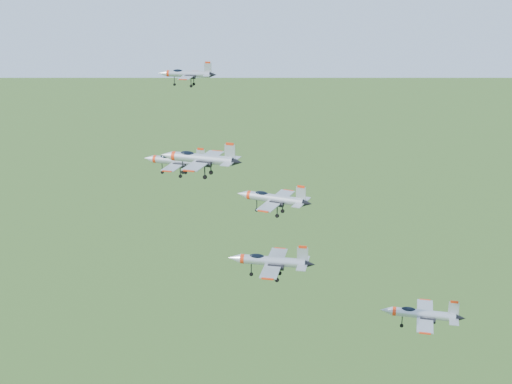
% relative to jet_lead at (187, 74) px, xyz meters
% --- Properties ---
extents(jet_lead, '(11.27, 9.44, 3.02)m').
position_rel_jet_lead_xyz_m(jet_lead, '(0.00, 0.00, 0.00)').
color(jet_lead, '#A1A6AD').
extents(jet_left_high, '(12.47, 10.27, 3.34)m').
position_rel_jet_lead_xyz_m(jet_left_high, '(4.83, -15.73, -12.17)').
color(jet_left_high, '#A1A6AD').
extents(jet_right_high, '(12.42, 10.19, 3.33)m').
position_rel_jet_lead_xyz_m(jet_right_high, '(17.27, -33.65, -5.59)').
color(jet_right_high, '#A1A6AD').
extents(jet_left_low, '(13.63, 11.28, 3.64)m').
position_rel_jet_lead_xyz_m(jet_left_low, '(22.01, -14.81, -17.27)').
color(jet_left_low, '#A1A6AD').
extents(jet_right_low, '(13.84, 11.56, 3.70)m').
position_rel_jet_lead_xyz_m(jet_right_low, '(25.16, -25.70, -23.57)').
color(jet_right_low, '#A1A6AD').
extents(jet_trail, '(13.99, 11.65, 3.74)m').
position_rel_jet_lead_xyz_m(jet_trail, '(47.59, -13.41, -35.08)').
color(jet_trail, '#A1A6AD').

